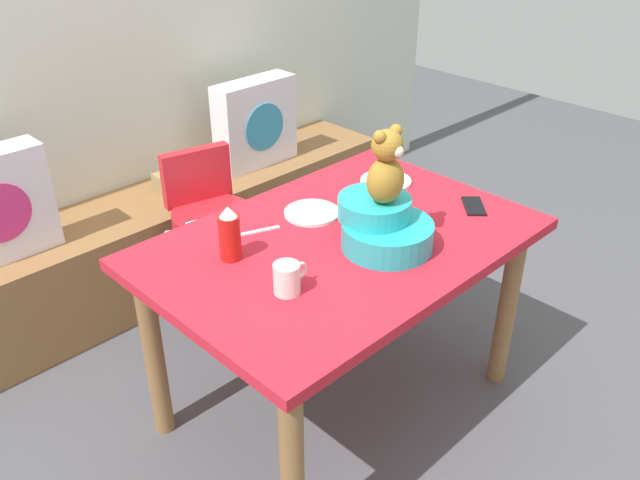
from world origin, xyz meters
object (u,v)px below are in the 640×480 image
dinner_plate_near (312,213)px  coffee_mug (288,278)px  dining_table (340,264)px  dinner_plate_far (386,181)px  book_stack (178,181)px  ketchup_bottle (230,234)px  highchair (212,218)px  infant_seat_teal (383,226)px  teddy_bear (386,168)px  cell_phone (474,206)px  pillow_floral_right (255,123)px

dinner_plate_near → coffee_mug: bearing=-142.2°
dining_table → dinner_plate_near: (0.05, 0.19, 0.11)m
coffee_mug → dinner_plate_far: coffee_mug is taller
book_stack → ketchup_bottle: size_ratio=1.08×
dinner_plate_near → highchair: bearing=94.4°
highchair → infant_seat_teal: (0.06, -0.89, 0.29)m
coffee_mug → dinner_plate_near: 0.49m
dining_table → dinner_plate_near: 0.23m
teddy_bear → dinner_plate_far: size_ratio=1.25×
coffee_mug → teddy_bear: bearing=-2.5°
dining_table → dinner_plate_near: bearing=75.8°
highchair → ketchup_bottle: 0.76m
coffee_mug → dinner_plate_far: size_ratio=0.60×
teddy_bear → cell_phone: teddy_bear is taller
book_stack → dinner_plate_near: size_ratio=1.00×
cell_phone → dinner_plate_far: bearing=-33.4°
dinner_plate_far → teddy_bear: bearing=-140.8°
dining_table → coffee_mug: bearing=-161.9°
dinner_plate_far → cell_phone: bearing=-79.1°
ketchup_bottle → coffee_mug: 0.27m
coffee_mug → dinner_plate_near: (0.39, 0.30, -0.04)m
book_stack → dining_table: dining_table is taller
ketchup_bottle → dinner_plate_far: ketchup_bottle is taller
highchair → dinner_plate_far: size_ratio=3.95×
pillow_floral_right → dining_table: (-0.60, -1.18, -0.04)m
pillow_floral_right → book_stack: pillow_floral_right is taller
teddy_bear → ketchup_bottle: 0.53m
dining_table → teddy_bear: bearing=-63.9°
infant_seat_teal → book_stack: bearing=87.2°
coffee_mug → ketchup_bottle: bearing=90.2°
pillow_floral_right → dinner_plate_near: bearing=-119.3°
infant_seat_teal → ketchup_bottle: (-0.40, 0.29, 0.02)m
pillow_floral_right → dinner_plate_far: 1.01m
pillow_floral_right → dinner_plate_near: pillow_floral_right is taller
dining_table → teddy_bear: (0.06, -0.13, 0.38)m
dinner_plate_near → cell_phone: size_ratio=1.39×
book_stack → infant_seat_teal: bearing=-92.8°
pillow_floral_right → dining_table: pillow_floral_right is taller
teddy_bear → infant_seat_teal: bearing=90.0°
book_stack → teddy_bear: bearing=-92.8°
teddy_bear → dinner_plate_near: size_ratio=1.25×
dining_table → dinner_plate_near: dinner_plate_near is taller
pillow_floral_right → dining_table: size_ratio=0.34×
dining_table → dinner_plate_far: 0.49m
teddy_bear → cell_phone: size_ratio=1.74×
infant_seat_teal → teddy_bear: (0.00, -0.00, 0.21)m
book_stack → highchair: bearing=-105.8°
book_stack → infant_seat_teal: infant_seat_teal is taller
book_stack → dinner_plate_near: dinner_plate_near is taller
infant_seat_teal → dinner_plate_far: (0.38, 0.31, -0.07)m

